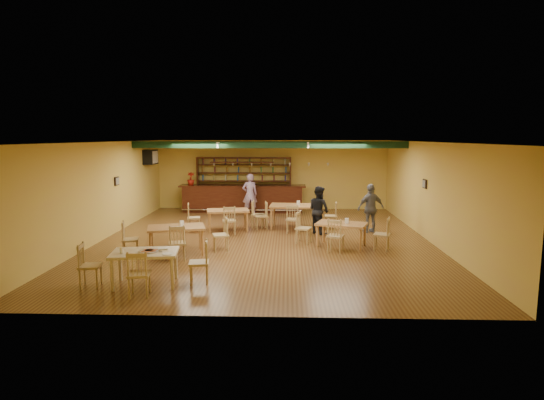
{
  "coord_description": "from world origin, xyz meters",
  "views": [
    {
      "loc": [
        0.68,
        -13.51,
        3.16
      ],
      "look_at": [
        0.19,
        0.6,
        1.15
      ],
      "focal_mm": 29.49,
      "sensor_mm": 36.0,
      "label": 1
    }
  ],
  "objects_px": {
    "near_table": "(145,268)",
    "patron_right_a": "(319,210)",
    "bar_counter": "(243,198)",
    "dining_table_c": "(177,240)",
    "patron_bar": "(250,194)",
    "dining_table_b": "(294,217)",
    "dining_table_a": "(228,220)",
    "dining_table_d": "(341,235)"
  },
  "relations": [
    {
      "from": "dining_table_d",
      "to": "patron_bar",
      "type": "xyz_separation_m",
      "value": [
        -3.08,
        5.16,
        0.5
      ]
    },
    {
      "from": "patron_bar",
      "to": "near_table",
      "type": "bearing_deg",
      "value": 66.57
    },
    {
      "from": "bar_counter",
      "to": "dining_table_b",
      "type": "relative_size",
      "value": 3.23
    },
    {
      "from": "patron_right_a",
      "to": "near_table",
      "type": "bearing_deg",
      "value": 102.73
    },
    {
      "from": "near_table",
      "to": "bar_counter",
      "type": "bearing_deg",
      "value": 75.05
    },
    {
      "from": "dining_table_c",
      "to": "dining_table_b",
      "type": "bearing_deg",
      "value": 31.92
    },
    {
      "from": "dining_table_d",
      "to": "patron_bar",
      "type": "relative_size",
      "value": 0.82
    },
    {
      "from": "dining_table_d",
      "to": "near_table",
      "type": "distance_m",
      "value": 5.8
    },
    {
      "from": "dining_table_b",
      "to": "patron_right_a",
      "type": "xyz_separation_m",
      "value": [
        0.8,
        -0.8,
        0.37
      ]
    },
    {
      "from": "bar_counter",
      "to": "dining_table_c",
      "type": "distance_m",
      "value": 7.01
    },
    {
      "from": "near_table",
      "to": "patron_bar",
      "type": "bearing_deg",
      "value": 71.99
    },
    {
      "from": "dining_table_d",
      "to": "near_table",
      "type": "relative_size",
      "value": 1.01
    },
    {
      "from": "patron_bar",
      "to": "patron_right_a",
      "type": "height_order",
      "value": "patron_bar"
    },
    {
      "from": "bar_counter",
      "to": "patron_bar",
      "type": "relative_size",
      "value": 3.14
    },
    {
      "from": "dining_table_a",
      "to": "patron_bar",
      "type": "relative_size",
      "value": 0.83
    },
    {
      "from": "patron_right_a",
      "to": "patron_bar",
      "type": "bearing_deg",
      "value": -2.84
    },
    {
      "from": "dining_table_b",
      "to": "patron_right_a",
      "type": "height_order",
      "value": "patron_right_a"
    },
    {
      "from": "dining_table_d",
      "to": "dining_table_a",
      "type": "bearing_deg",
      "value": 168.45
    },
    {
      "from": "near_table",
      "to": "patron_bar",
      "type": "xyz_separation_m",
      "value": [
        1.52,
        8.69,
        0.48
      ]
    },
    {
      "from": "dining_table_a",
      "to": "dining_table_b",
      "type": "bearing_deg",
      "value": -1.41
    },
    {
      "from": "bar_counter",
      "to": "near_table",
      "type": "xyz_separation_m",
      "value": [
        -1.14,
        -9.52,
        -0.2
      ]
    },
    {
      "from": "dining_table_a",
      "to": "dining_table_c",
      "type": "height_order",
      "value": "dining_table_c"
    },
    {
      "from": "dining_table_c",
      "to": "patron_right_a",
      "type": "distance_m",
      "value": 4.87
    },
    {
      "from": "dining_table_a",
      "to": "dining_table_b",
      "type": "relative_size",
      "value": 0.85
    },
    {
      "from": "patron_right_a",
      "to": "dining_table_c",
      "type": "bearing_deg",
      "value": 84.03
    },
    {
      "from": "patron_bar",
      "to": "dining_table_d",
      "type": "bearing_deg",
      "value": 107.32
    },
    {
      "from": "patron_bar",
      "to": "patron_right_a",
      "type": "xyz_separation_m",
      "value": [
        2.55,
        -3.39,
        -0.06
      ]
    },
    {
      "from": "bar_counter",
      "to": "dining_table_a",
      "type": "xyz_separation_m",
      "value": [
        -0.12,
        -3.79,
        -0.22
      ]
    },
    {
      "from": "dining_table_b",
      "to": "patron_bar",
      "type": "bearing_deg",
      "value": 128.29
    },
    {
      "from": "dining_table_a",
      "to": "patron_right_a",
      "type": "distance_m",
      "value": 3.11
    },
    {
      "from": "near_table",
      "to": "patron_right_a",
      "type": "relative_size",
      "value": 0.88
    },
    {
      "from": "patron_bar",
      "to": "bar_counter",
      "type": "bearing_deg",
      "value": -79.09
    },
    {
      "from": "dining_table_a",
      "to": "patron_right_a",
      "type": "bearing_deg",
      "value": -18.82
    },
    {
      "from": "bar_counter",
      "to": "near_table",
      "type": "height_order",
      "value": "bar_counter"
    },
    {
      "from": "dining_table_a",
      "to": "dining_table_c",
      "type": "distance_m",
      "value": 3.28
    },
    {
      "from": "near_table",
      "to": "patron_bar",
      "type": "height_order",
      "value": "patron_bar"
    },
    {
      "from": "near_table",
      "to": "patron_right_a",
      "type": "xyz_separation_m",
      "value": [
        4.07,
        5.3,
        0.42
      ]
    },
    {
      "from": "near_table",
      "to": "dining_table_a",
      "type": "bearing_deg",
      "value": 71.81
    },
    {
      "from": "dining_table_b",
      "to": "near_table",
      "type": "height_order",
      "value": "dining_table_b"
    },
    {
      "from": "bar_counter",
      "to": "near_table",
      "type": "bearing_deg",
      "value": -96.85
    },
    {
      "from": "dining_table_b",
      "to": "patron_bar",
      "type": "height_order",
      "value": "patron_bar"
    },
    {
      "from": "dining_table_c",
      "to": "near_table",
      "type": "relative_size",
      "value": 1.09
    }
  ]
}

